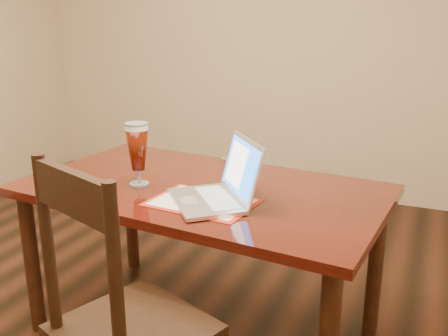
% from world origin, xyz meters
% --- Properties ---
extents(dining_table, '(1.71, 1.07, 1.06)m').
position_xyz_m(dining_table, '(0.41, 0.25, 0.68)').
color(dining_table, '#490E09').
rests_on(dining_table, ground).
extents(dining_chair, '(0.60, 0.58, 1.11)m').
position_xyz_m(dining_chair, '(0.49, -0.50, 0.52)').
color(dining_chair, black).
rests_on(dining_chair, ground).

